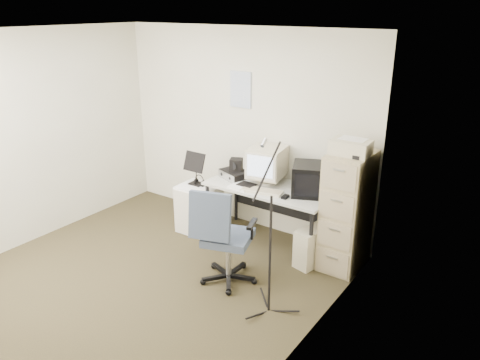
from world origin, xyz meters
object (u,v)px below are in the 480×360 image
Objects in this scene: desk at (269,215)px; side_cart at (199,209)px; office_chair at (228,236)px; filing_cabinet at (347,211)px.

side_cart is at bearing -164.84° from desk.
office_chair is at bearing -37.01° from side_cart.
office_chair is at bearing -84.65° from desk.
side_cart is at bearing 126.09° from office_chair.
side_cart is (-1.84, -0.27, -0.34)m from filing_cabinet.
filing_cabinet is 1.25× the size of office_chair.
side_cart is (-0.89, -0.24, -0.06)m from desk.
filing_cabinet is at bearing 1.81° from desk.
filing_cabinet is 1.89m from side_cart.
desk is at bearing 77.64° from office_chair.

